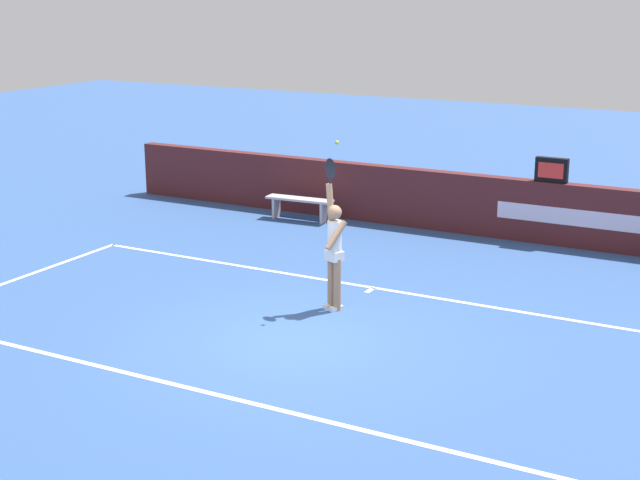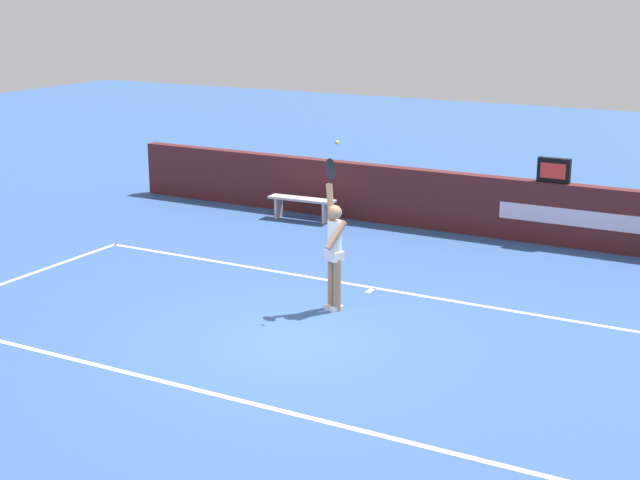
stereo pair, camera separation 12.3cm
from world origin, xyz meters
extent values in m
plane|color=#30528C|center=(0.00, 0.00, 0.00)|extent=(60.00, 60.00, 0.00)
cube|color=white|center=(0.00, 2.89, 0.00)|extent=(11.97, 0.10, 0.00)
cube|color=white|center=(0.00, -2.16, 0.00)|extent=(11.97, 0.10, 0.00)
cube|color=white|center=(-5.98, 0.36, 0.00)|extent=(0.10, 5.15, 0.00)
cube|color=white|center=(0.00, 2.74, 0.00)|extent=(0.10, 0.30, 0.00)
cube|color=#4C1D1F|center=(0.00, 7.32, 0.65)|extent=(16.98, 0.30, 1.30)
cube|color=silver|center=(3.29, 7.17, 0.65)|extent=(4.85, 0.01, 0.35)
cube|color=black|center=(1.92, 7.32, 1.55)|extent=(0.67, 0.15, 0.51)
cube|color=red|center=(1.92, 7.24, 1.55)|extent=(0.52, 0.01, 0.31)
cylinder|color=#9D7658|center=(-0.03, 1.53, 0.44)|extent=(0.13, 0.13, 0.89)
cylinder|color=#9D7658|center=(-0.18, 1.60, 0.44)|extent=(0.13, 0.13, 0.89)
cube|color=white|center=(-0.04, 1.51, 0.04)|extent=(0.19, 0.26, 0.07)
cube|color=white|center=(-0.18, 1.58, 0.04)|extent=(0.19, 0.26, 0.07)
cylinder|color=white|center=(-0.10, 1.56, 1.20)|extent=(0.24, 0.24, 0.63)
cube|color=white|center=(-0.10, 1.56, 0.93)|extent=(0.33, 0.31, 0.16)
sphere|color=#9D7658|center=(-0.10, 1.56, 1.65)|extent=(0.24, 0.24, 0.24)
cylinder|color=#9D7658|center=(-0.21, 1.61, 1.81)|extent=(0.20, 0.17, 0.60)
cylinder|color=#9D7658|center=(-0.02, 1.46, 1.31)|extent=(0.27, 0.43, 0.47)
ellipsoid|color=black|center=(-0.21, 1.61, 2.35)|extent=(0.28, 0.15, 0.35)
cylinder|color=black|center=(-0.21, 1.61, 2.16)|extent=(0.03, 0.03, 0.18)
sphere|color=#D0DF33|center=(-0.04, 1.51, 2.81)|extent=(0.06, 0.06, 0.06)
cube|color=#B7ADAF|center=(-3.60, 6.57, 0.50)|extent=(1.61, 0.46, 0.05)
cube|color=#B7ADAF|center=(-4.20, 6.53, 0.25)|extent=(0.08, 0.32, 0.50)
cube|color=#B7ADAF|center=(-3.00, 6.61, 0.25)|extent=(0.08, 0.32, 0.50)
camera|label=1|loc=(6.62, -11.42, 5.18)|focal=52.22mm
camera|label=2|loc=(6.72, -11.36, 5.18)|focal=52.22mm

